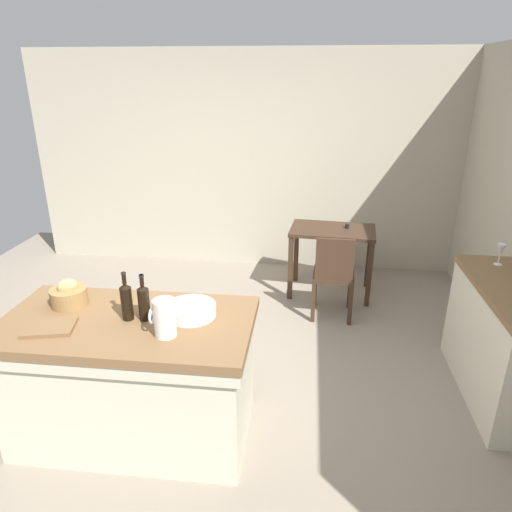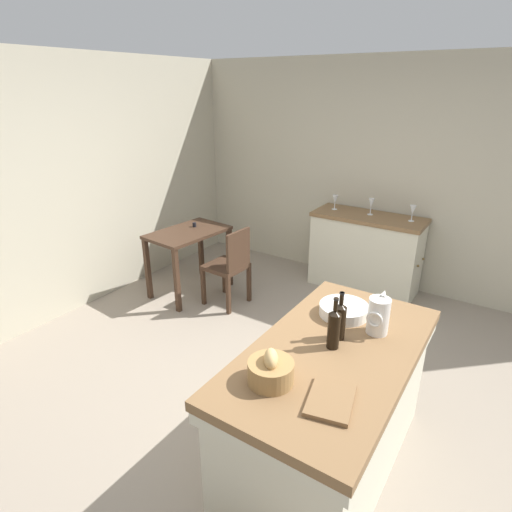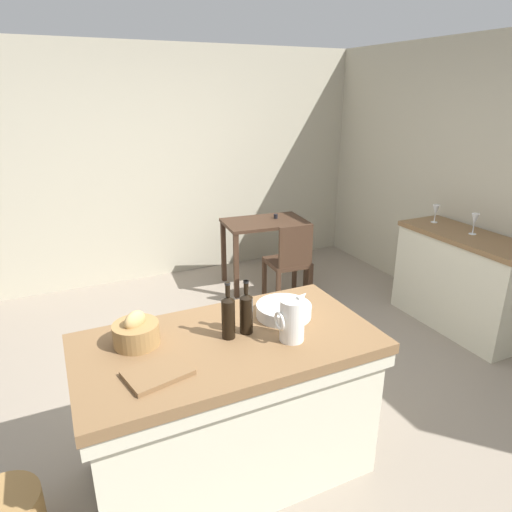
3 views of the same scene
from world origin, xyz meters
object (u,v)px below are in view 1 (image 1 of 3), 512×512
(pitcher, at_px, (164,317))
(bread_basket, at_px, (69,295))
(island_table, at_px, (132,374))
(wooden_chair, at_px, (334,274))
(wine_bottle_dark, at_px, (144,302))
(wine_glass_middle, at_px, (501,251))
(side_cabinet, at_px, (505,343))
(wash_bowl, at_px, (191,310))
(writing_desk, at_px, (332,240))
(wine_bottle_amber, at_px, (126,300))
(cutting_board, at_px, (50,327))

(pitcher, distance_m, bread_basket, 0.81)
(island_table, height_order, wooden_chair, wooden_chair)
(wine_bottle_dark, relative_size, wine_glass_middle, 1.77)
(pitcher, bearing_deg, wine_glass_middle, 29.06)
(wine_bottle_dark, height_order, wine_glass_middle, wine_bottle_dark)
(side_cabinet, distance_m, wine_glass_middle, 0.72)
(side_cabinet, relative_size, wash_bowl, 3.96)
(wine_glass_middle, bearing_deg, pitcher, -150.94)
(writing_desk, bearing_deg, bread_basket, -129.53)
(island_table, xyz_separation_m, bread_basket, (-0.44, 0.15, 0.47))
(wash_bowl, height_order, wine_bottle_dark, wine_bottle_dark)
(wash_bowl, distance_m, bread_basket, 0.84)
(wooden_chair, bearing_deg, wine_bottle_amber, -127.76)
(wine_bottle_dark, bearing_deg, wine_glass_middle, 24.06)
(pitcher, distance_m, wine_bottle_dark, 0.25)
(wash_bowl, height_order, wine_glass_middle, wine_glass_middle)
(wine_bottle_amber, bearing_deg, pitcher, -29.12)
(wash_bowl, xyz_separation_m, cutting_board, (-0.80, -0.27, -0.02))
(bread_basket, bearing_deg, island_table, -19.13)
(side_cabinet, bearing_deg, writing_desk, 126.15)
(pitcher, bearing_deg, side_cabinet, 20.37)
(pitcher, bearing_deg, wine_bottle_dark, 137.05)
(cutting_board, xyz_separation_m, wine_bottle_dark, (0.53, 0.19, 0.11))
(writing_desk, xyz_separation_m, wine_glass_middle, (1.23, -1.23, 0.39))
(wine_bottle_amber, bearing_deg, side_cabinet, 14.94)
(pitcher, distance_m, wine_glass_middle, 2.65)
(cutting_board, bearing_deg, wooden_chair, 47.34)
(cutting_board, height_order, wine_glass_middle, wine_glass_middle)
(cutting_board, distance_m, wine_glass_middle, 3.30)
(side_cabinet, relative_size, wine_bottle_dark, 4.16)
(island_table, distance_m, bread_basket, 0.67)
(wooden_chair, xyz_separation_m, cutting_board, (-1.79, -1.95, 0.41))
(writing_desk, distance_m, wooden_chair, 0.60)
(side_cabinet, bearing_deg, wooden_chair, 138.30)
(wine_bottle_dark, bearing_deg, writing_desk, 61.68)
(bread_basket, bearing_deg, wine_bottle_amber, -16.90)
(wash_bowl, bearing_deg, wooden_chair, 59.50)
(wash_bowl, xyz_separation_m, wine_bottle_dark, (-0.27, -0.08, 0.09))
(writing_desk, height_order, pitcher, pitcher)
(island_table, xyz_separation_m, wine_glass_middle, (2.61, 1.14, 0.55))
(bread_basket, xyz_separation_m, cutting_board, (0.03, -0.32, -0.06))
(pitcher, bearing_deg, wine_bottle_amber, 150.88)
(wine_bottle_amber, xyz_separation_m, wine_glass_middle, (2.60, 1.12, 0.02))
(island_table, height_order, writing_desk, island_table)
(wine_bottle_dark, bearing_deg, bread_basket, 167.03)
(island_table, xyz_separation_m, writing_desk, (1.38, 2.36, 0.16))
(wooden_chair, bearing_deg, wine_bottle_dark, -125.66)
(wooden_chair, bearing_deg, island_table, -127.75)
(cutting_board, bearing_deg, wine_glass_middle, 23.26)
(side_cabinet, height_order, wine_bottle_amber, wine_bottle_amber)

